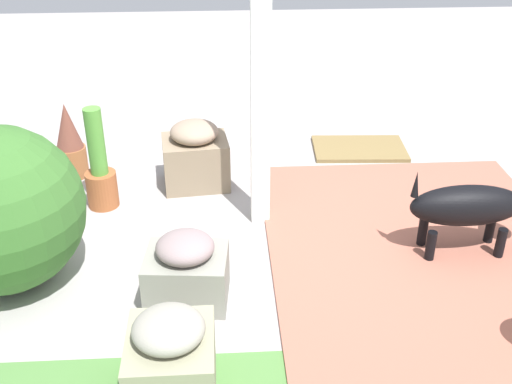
{
  "coord_description": "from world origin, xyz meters",
  "views": [
    {
      "loc": [
        0.46,
        3.21,
        2.1
      ],
      "look_at": [
        0.27,
        0.13,
        0.38
      ],
      "focal_mm": 43.93,
      "sensor_mm": 36.0,
      "label": 1
    }
  ],
  "objects_px": {
    "stone_planter_far": "(171,358)",
    "terracotta_pot_tall": "(100,173)",
    "doormat": "(359,149)",
    "porch_pillar": "(261,43)",
    "terracotta_pot_spiky": "(70,142)",
    "stone_planter_mid": "(187,270)",
    "stone_planter_nearest": "(195,155)",
    "dog": "(477,204)"
  },
  "relations": [
    {
      "from": "stone_planter_mid",
      "to": "terracotta_pot_spiky",
      "type": "distance_m",
      "value": 1.71
    },
    {
      "from": "porch_pillar",
      "to": "terracotta_pot_spiky",
      "type": "relative_size",
      "value": 4.13
    },
    {
      "from": "stone_planter_nearest",
      "to": "stone_planter_far",
      "type": "height_order",
      "value": "stone_planter_nearest"
    },
    {
      "from": "stone_planter_far",
      "to": "terracotta_pot_tall",
      "type": "xyz_separation_m",
      "value": [
        0.55,
        -1.67,
        0.05
      ]
    },
    {
      "from": "dog",
      "to": "terracotta_pot_spiky",
      "type": "bearing_deg",
      "value": -24.27
    },
    {
      "from": "terracotta_pot_tall",
      "to": "stone_planter_nearest",
      "type": "bearing_deg",
      "value": -156.99
    },
    {
      "from": "doormat",
      "to": "stone_planter_nearest",
      "type": "bearing_deg",
      "value": 20.99
    },
    {
      "from": "porch_pillar",
      "to": "terracotta_pot_spiky",
      "type": "distance_m",
      "value": 1.71
    },
    {
      "from": "stone_planter_mid",
      "to": "porch_pillar",
      "type": "bearing_deg",
      "value": -118.6
    },
    {
      "from": "stone_planter_mid",
      "to": "dog",
      "type": "distance_m",
      "value": 1.67
    },
    {
      "from": "terracotta_pot_spiky",
      "to": "dog",
      "type": "distance_m",
      "value": 2.75
    },
    {
      "from": "stone_planter_nearest",
      "to": "stone_planter_mid",
      "type": "distance_m",
      "value": 1.28
    },
    {
      "from": "stone_planter_mid",
      "to": "doormat",
      "type": "bearing_deg",
      "value": -125.94
    },
    {
      "from": "stone_planter_nearest",
      "to": "stone_planter_far",
      "type": "bearing_deg",
      "value": 88.3
    },
    {
      "from": "porch_pillar",
      "to": "stone_planter_far",
      "type": "relative_size",
      "value": 5.31
    },
    {
      "from": "dog",
      "to": "stone_planter_nearest",
      "type": "bearing_deg",
      "value": -30.21
    },
    {
      "from": "stone_planter_mid",
      "to": "dog",
      "type": "bearing_deg",
      "value": -168.31
    },
    {
      "from": "terracotta_pot_spiky",
      "to": "porch_pillar",
      "type": "bearing_deg",
      "value": 152.71
    },
    {
      "from": "dog",
      "to": "doormat",
      "type": "distance_m",
      "value": 1.5
    },
    {
      "from": "terracotta_pot_tall",
      "to": "terracotta_pot_spiky",
      "type": "relative_size",
      "value": 1.24
    },
    {
      "from": "stone_planter_far",
      "to": "stone_planter_mid",
      "type": "bearing_deg",
      "value": -93.6
    },
    {
      "from": "porch_pillar",
      "to": "stone_planter_mid",
      "type": "relative_size",
      "value": 5.09
    },
    {
      "from": "porch_pillar",
      "to": "doormat",
      "type": "relative_size",
      "value": 3.2
    },
    {
      "from": "stone_planter_far",
      "to": "doormat",
      "type": "height_order",
      "value": "stone_planter_far"
    },
    {
      "from": "stone_planter_nearest",
      "to": "stone_planter_mid",
      "type": "height_order",
      "value": "stone_planter_nearest"
    },
    {
      "from": "terracotta_pot_tall",
      "to": "terracotta_pot_spiky",
      "type": "xyz_separation_m",
      "value": [
        0.28,
        -0.45,
        0.02
      ]
    },
    {
      "from": "stone_planter_far",
      "to": "doormat",
      "type": "relative_size",
      "value": 0.6
    },
    {
      "from": "stone_planter_mid",
      "to": "stone_planter_far",
      "type": "height_order",
      "value": "stone_planter_far"
    },
    {
      "from": "stone_planter_nearest",
      "to": "stone_planter_mid",
      "type": "relative_size",
      "value": 1.07
    },
    {
      "from": "stone_planter_nearest",
      "to": "doormat",
      "type": "xyz_separation_m",
      "value": [
        -1.26,
        -0.48,
        -0.21
      ]
    },
    {
      "from": "porch_pillar",
      "to": "stone_planter_nearest",
      "type": "height_order",
      "value": "porch_pillar"
    },
    {
      "from": "stone_planter_mid",
      "to": "dog",
      "type": "xyz_separation_m",
      "value": [
        -1.63,
        -0.34,
        0.14
      ]
    },
    {
      "from": "porch_pillar",
      "to": "stone_planter_far",
      "type": "bearing_deg",
      "value": 71.8
    },
    {
      "from": "terracotta_pot_spiky",
      "to": "stone_planter_far",
      "type": "bearing_deg",
      "value": 111.51
    },
    {
      "from": "porch_pillar",
      "to": "doormat",
      "type": "height_order",
      "value": "porch_pillar"
    },
    {
      "from": "stone_planter_nearest",
      "to": "stone_planter_mid",
      "type": "xyz_separation_m",
      "value": [
        0.02,
        1.28,
        -0.04
      ]
    },
    {
      "from": "stone_planter_nearest",
      "to": "terracotta_pot_spiky",
      "type": "height_order",
      "value": "terracotta_pot_spiky"
    },
    {
      "from": "doormat",
      "to": "terracotta_pot_spiky",
      "type": "bearing_deg",
      "value": 7.79
    },
    {
      "from": "stone_planter_far",
      "to": "stone_planter_nearest",
      "type": "bearing_deg",
      "value": -91.7
    },
    {
      "from": "doormat",
      "to": "dog",
      "type": "bearing_deg",
      "value": 103.99
    },
    {
      "from": "dog",
      "to": "stone_planter_far",
      "type": "bearing_deg",
      "value": 30.46
    },
    {
      "from": "porch_pillar",
      "to": "doormat",
      "type": "bearing_deg",
      "value": -131.09
    }
  ]
}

